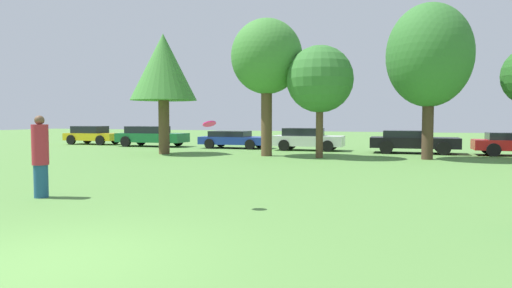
{
  "coord_description": "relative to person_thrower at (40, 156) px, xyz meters",
  "views": [
    {
      "loc": [
        4.52,
        -4.28,
        1.83
      ],
      "look_at": [
        1.0,
        4.79,
        1.28
      ],
      "focal_mm": 31.79,
      "sensor_mm": 36.0,
      "label": 1
    }
  ],
  "objects": [
    {
      "name": "ground_plane",
      "position": [
        3.91,
        -3.64,
        -0.96
      ],
      "size": [
        120.0,
        120.0,
        0.0
      ],
      "primitive_type": "plane",
      "color": "#54843D"
    },
    {
      "name": "person_thrower",
      "position": [
        0.0,
        0.0,
        0.0
      ],
      "size": [
        0.37,
        0.37,
        1.9
      ],
      "rotation": [
        0.0,
        0.0,
        0.02
      ],
      "color": "navy",
      "rests_on": "ground"
    },
    {
      "name": "frisbee",
      "position": [
        4.23,
        0.27,
        0.77
      ],
      "size": [
        0.29,
        0.27,
        0.17
      ],
      "color": "#F21E72"
    },
    {
      "name": "tree_0",
      "position": [
        -4.51,
        12.24,
        3.46
      ],
      "size": [
        3.42,
        3.42,
        6.2
      ],
      "color": "brown",
      "rests_on": "ground"
    },
    {
      "name": "tree_1",
      "position": [
        0.88,
        12.97,
        3.83
      ],
      "size": [
        3.47,
        3.47,
        6.68
      ],
      "color": "brown",
      "rests_on": "ground"
    },
    {
      "name": "tree_2",
      "position": [
        3.56,
        12.82,
        2.68
      ],
      "size": [
        3.11,
        3.11,
        5.22
      ],
      "color": "brown",
      "rests_on": "ground"
    },
    {
      "name": "tree_3",
      "position": [
        8.27,
        13.77,
        3.65
      ],
      "size": [
        3.74,
        3.74,
        6.94
      ],
      "color": "#473323",
      "rests_on": "ground"
    },
    {
      "name": "parked_car_yellow",
      "position": [
        -14.14,
        17.96,
        -0.27
      ],
      "size": [
        4.01,
        2.07,
        1.3
      ],
      "rotation": [
        0.0,
        0.0,
        0.06
      ],
      "color": "gold",
      "rests_on": "ground"
    },
    {
      "name": "parked_car_green",
      "position": [
        -8.81,
        17.39,
        -0.25
      ],
      "size": [
        4.69,
        2.21,
        1.33
      ],
      "rotation": [
        0.0,
        0.0,
        0.06
      ],
      "color": "#196633",
      "rests_on": "ground"
    },
    {
      "name": "parked_car_blue",
      "position": [
        -3.0,
        17.71,
        -0.38
      ],
      "size": [
        4.31,
        2.21,
        1.07
      ],
      "rotation": [
        0.0,
        0.0,
        0.06
      ],
      "color": "#1E389E",
      "rests_on": "ground"
    },
    {
      "name": "parked_car_white",
      "position": [
        1.75,
        17.48,
        -0.28
      ],
      "size": [
        4.09,
        2.03,
        1.29
      ],
      "rotation": [
        0.0,
        0.0,
        0.06
      ],
      "color": "silver",
      "rests_on": "ground"
    },
    {
      "name": "parked_car_black",
      "position": [
        7.52,
        17.36,
        -0.3
      ],
      "size": [
        4.54,
        2.24,
        1.2
      ],
      "rotation": [
        0.0,
        0.0,
        0.06
      ],
      "color": "black",
      "rests_on": "ground"
    }
  ]
}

